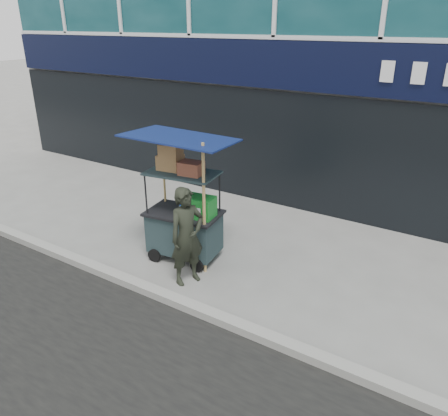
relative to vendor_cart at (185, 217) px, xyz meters
The scene contains 4 objects.
ground 1.21m from the vendor_cart, 89.30° to the right, with size 80.00×80.00×0.00m, color slate.
curb 1.34m from the vendor_cart, 89.42° to the right, with size 80.00×0.18×0.12m, color gray.
vendor_cart is the anchor object (origin of this frame).
vendor_man 0.73m from the vendor_cart, 49.78° to the right, with size 0.56×0.36×1.52m, color black.
Camera 1 is at (4.02, -4.15, 3.68)m, focal length 35.00 mm.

